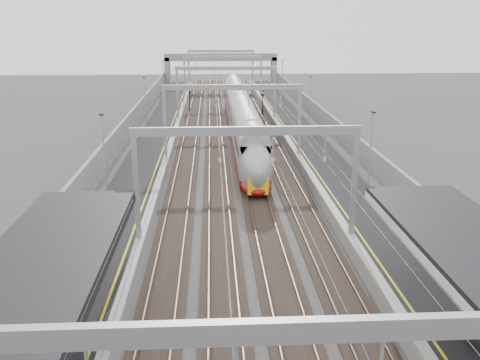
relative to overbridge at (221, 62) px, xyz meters
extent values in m
cube|color=black|center=(-8.00, -55.00, -4.81)|extent=(4.00, 120.00, 1.00)
cube|color=black|center=(8.00, -55.00, -4.81)|extent=(4.00, 120.00, 1.00)
cube|color=black|center=(-4.50, -55.00, -5.27)|extent=(2.40, 140.00, 0.08)
cube|color=brown|center=(-5.22, -55.00, -5.18)|extent=(0.07, 140.00, 0.14)
cube|color=brown|center=(-3.78, -55.00, -5.18)|extent=(0.07, 140.00, 0.14)
cube|color=black|center=(-1.50, -55.00, -5.27)|extent=(2.40, 140.00, 0.08)
cube|color=brown|center=(-2.22, -55.00, -5.18)|extent=(0.07, 140.00, 0.14)
cube|color=brown|center=(-0.78, -55.00, -5.18)|extent=(0.07, 140.00, 0.14)
cube|color=black|center=(1.50, -55.00, -5.27)|extent=(2.40, 140.00, 0.08)
cube|color=brown|center=(0.78, -55.00, -5.18)|extent=(0.07, 140.00, 0.14)
cube|color=brown|center=(2.22, -55.00, -5.18)|extent=(0.07, 140.00, 0.14)
cube|color=black|center=(4.50, -55.00, -5.27)|extent=(2.40, 140.00, 0.08)
cube|color=brown|center=(3.78, -55.00, -5.18)|extent=(0.07, 140.00, 0.14)
cube|color=brown|center=(5.22, -55.00, -5.18)|extent=(0.07, 140.00, 0.14)
cube|color=#909398|center=(0.00, -98.00, 2.04)|extent=(13.00, 0.25, 0.50)
cube|color=#909398|center=(-6.30, -78.00, -1.01)|extent=(0.28, 0.28, 6.60)
cube|color=#909398|center=(6.30, -78.00, -1.01)|extent=(0.28, 0.28, 6.60)
cube|color=#909398|center=(0.00, -78.00, 2.04)|extent=(13.00, 0.25, 0.50)
cube|color=#909398|center=(-6.30, -58.00, -1.01)|extent=(0.28, 0.28, 6.60)
cube|color=#909398|center=(6.30, -58.00, -1.01)|extent=(0.28, 0.28, 6.60)
cube|color=#909398|center=(0.00, -58.00, 2.04)|extent=(13.00, 0.25, 0.50)
cube|color=#909398|center=(-6.30, -38.00, -1.01)|extent=(0.28, 0.28, 6.60)
cube|color=#909398|center=(6.30, -38.00, -1.01)|extent=(0.28, 0.28, 6.60)
cube|color=#909398|center=(0.00, -38.00, 2.04)|extent=(13.00, 0.25, 0.50)
cube|color=#909398|center=(-6.30, -18.00, -1.01)|extent=(0.28, 0.28, 6.60)
cube|color=#909398|center=(6.30, -18.00, -1.01)|extent=(0.28, 0.28, 6.60)
cube|color=#909398|center=(0.00, -18.00, 2.04)|extent=(13.00, 0.25, 0.50)
cube|color=#909398|center=(-6.30, 0.00, -1.01)|extent=(0.28, 0.28, 6.60)
cube|color=#909398|center=(6.30, 0.00, -1.01)|extent=(0.28, 0.28, 6.60)
cube|color=#909398|center=(0.00, 0.00, 2.04)|extent=(13.00, 0.25, 0.50)
cylinder|color=#262628|center=(-4.50, -50.00, 0.19)|extent=(0.03, 140.00, 0.03)
cylinder|color=#262628|center=(-1.50, -50.00, 0.19)|extent=(0.03, 140.00, 0.03)
cylinder|color=#262628|center=(1.50, -50.00, 0.19)|extent=(0.03, 140.00, 0.03)
cylinder|color=#262628|center=(4.50, -50.00, 0.19)|extent=(0.03, 140.00, 0.03)
cylinder|color=black|center=(-9.70, -86.00, -2.31)|extent=(0.20, 0.20, 4.00)
cylinder|color=black|center=(9.70, -86.00, -2.31)|extent=(0.20, 0.20, 4.00)
cube|color=slate|center=(0.00, 0.00, 0.89)|extent=(22.00, 2.20, 1.40)
cube|color=slate|center=(-10.50, 0.00, -2.21)|extent=(1.00, 2.20, 6.20)
cube|color=slate|center=(10.50, 0.00, -2.21)|extent=(1.00, 2.20, 6.20)
cube|color=slate|center=(-11.20, -55.00, -3.71)|extent=(0.30, 120.00, 3.20)
cube|color=slate|center=(11.20, -55.00, -3.71)|extent=(0.30, 120.00, 3.20)
cube|color=maroon|center=(1.50, -55.79, -4.73)|extent=(2.55, 21.74, 0.76)
cube|color=#9A9A9F|center=(1.50, -55.79, -2.94)|extent=(2.55, 21.74, 2.84)
cube|color=black|center=(1.50, -63.40, -5.04)|extent=(1.89, 2.27, 0.47)
cube|color=maroon|center=(1.50, -33.67, -4.73)|extent=(2.55, 21.74, 0.76)
cube|color=#9A9A9F|center=(1.50, -33.67, -2.94)|extent=(2.55, 21.74, 2.84)
cube|color=black|center=(1.50, -41.28, -5.04)|extent=(1.89, 2.27, 0.47)
ellipsoid|color=#9A9A9F|center=(1.50, -66.85, -3.22)|extent=(2.55, 4.91, 3.97)
cube|color=yellow|center=(1.50, -68.88, -4.07)|extent=(1.61, 0.12, 1.42)
cube|color=black|center=(1.50, -68.45, -2.65)|extent=(1.51, 0.55, 0.89)
cylinder|color=black|center=(8.49, -88.79, -4.10)|extent=(0.06, 0.06, 0.41)
cylinder|color=black|center=(-5.20, -27.23, -3.81)|extent=(0.12, 0.12, 3.00)
cube|color=black|center=(-5.20, -27.23, -2.21)|extent=(0.32, 0.22, 0.75)
sphere|color=red|center=(-5.20, -27.36, -2.06)|extent=(0.16, 0.16, 0.16)
cylinder|color=black|center=(3.20, -33.72, -3.81)|extent=(0.12, 0.12, 3.00)
cube|color=black|center=(3.20, -33.72, -2.21)|extent=(0.32, 0.22, 0.75)
sphere|color=red|center=(3.20, -33.85, -2.06)|extent=(0.16, 0.16, 0.16)
cylinder|color=black|center=(5.40, -30.89, -3.81)|extent=(0.12, 0.12, 3.00)
cube|color=black|center=(5.40, -30.89, -2.21)|extent=(0.32, 0.22, 0.75)
sphere|color=red|center=(5.40, -31.02, -2.06)|extent=(0.16, 0.16, 0.16)
camera|label=1|loc=(-1.92, -107.32, 8.04)|focal=40.00mm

